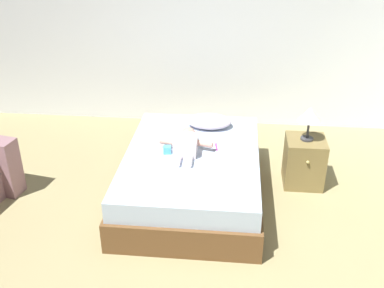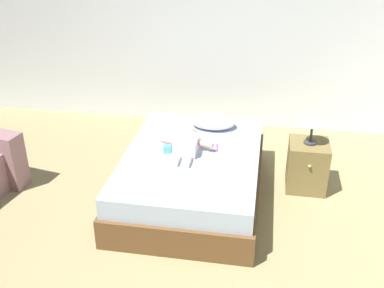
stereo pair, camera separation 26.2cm
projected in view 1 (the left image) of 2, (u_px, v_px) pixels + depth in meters
name	position (u px, v px, depth m)	size (l,w,h in m)	color
ground_plane	(145.00, 282.00, 3.45)	(8.00, 8.00, 0.00)	#95895E
wall_behind_bed	(187.00, 14.00, 5.47)	(8.00, 0.12, 2.75)	silver
bed	(192.00, 175.00, 4.38)	(1.29, 1.83, 0.47)	brown
pillow	(209.00, 121.00, 4.76)	(0.46, 0.31, 0.13)	silver
baby	(186.00, 144.00, 4.30)	(0.51, 0.58, 0.15)	white
toothbrush	(216.00, 146.00, 4.38)	(0.04, 0.14, 0.02)	#BD319C
nightstand	(304.00, 161.00, 4.58)	(0.38, 0.41, 0.49)	olive
lamp	(310.00, 115.00, 4.35)	(0.22, 0.22, 0.34)	#333338
toy_block	(167.00, 150.00, 4.26)	(0.08, 0.08, 0.07)	#4CAADC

